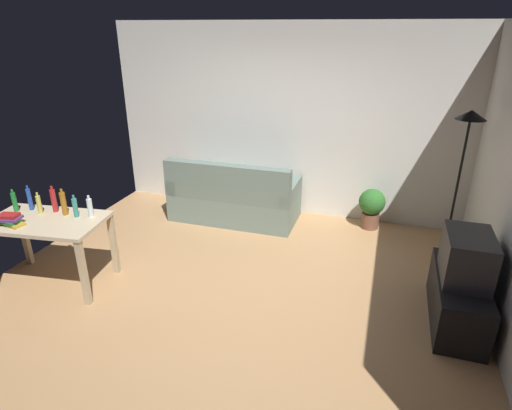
% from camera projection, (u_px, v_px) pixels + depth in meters
% --- Properties ---
extents(ground_plane, '(5.20, 4.40, 0.02)m').
position_uv_depth(ground_plane, '(234.00, 284.00, 4.70)').
color(ground_plane, tan).
extents(wall_rear, '(5.20, 0.10, 2.70)m').
position_uv_depth(wall_rear, '(285.00, 122.00, 6.10)').
color(wall_rear, silver).
rests_on(wall_rear, ground_plane).
extents(couch, '(1.80, 0.84, 0.92)m').
position_uv_depth(couch, '(234.00, 200.00, 6.13)').
color(couch, slate).
rests_on(couch, ground_plane).
extents(tv_stand, '(0.44, 1.10, 0.48)m').
position_uv_depth(tv_stand, '(458.00, 299.00, 4.01)').
color(tv_stand, black).
rests_on(tv_stand, ground_plane).
extents(tv, '(0.41, 0.60, 0.44)m').
position_uv_depth(tv, '(468.00, 257.00, 3.83)').
color(tv, '#2D2D33').
rests_on(tv, tv_stand).
extents(torchiere_lamp, '(0.32, 0.32, 1.81)m').
position_uv_depth(torchiere_lamp, '(465.00, 147.00, 4.61)').
color(torchiere_lamp, black).
rests_on(torchiere_lamp, ground_plane).
extents(desk, '(1.28, 0.85, 0.76)m').
position_uv_depth(desk, '(47.00, 229.00, 4.47)').
color(desk, '#C6B28E').
rests_on(desk, ground_plane).
extents(potted_plant, '(0.36, 0.36, 0.57)m').
position_uv_depth(potted_plant, '(372.00, 206.00, 5.86)').
color(potted_plant, brown).
rests_on(potted_plant, ground_plane).
extents(bottle_green, '(0.05, 0.05, 0.25)m').
position_uv_depth(bottle_green, '(14.00, 202.00, 4.59)').
color(bottle_green, '#1E722D').
rests_on(bottle_green, desk).
extents(bottle_blue, '(0.05, 0.05, 0.28)m').
position_uv_depth(bottle_blue, '(30.00, 199.00, 4.62)').
color(bottle_blue, '#2347A3').
rests_on(bottle_blue, desk).
extents(bottle_squat, '(0.05, 0.05, 0.24)m').
position_uv_depth(bottle_squat, '(39.00, 204.00, 4.55)').
color(bottle_squat, '#BCB24C').
rests_on(bottle_squat, desk).
extents(bottle_red, '(0.06, 0.06, 0.29)m').
position_uv_depth(bottle_red, '(54.00, 200.00, 4.57)').
color(bottle_red, '#AD2323').
rests_on(bottle_red, desk).
extents(bottle_amber, '(0.06, 0.06, 0.29)m').
position_uv_depth(bottle_amber, '(64.00, 203.00, 4.50)').
color(bottle_amber, '#9E6019').
rests_on(bottle_amber, desk).
extents(bottle_tall, '(0.05, 0.05, 0.24)m').
position_uv_depth(bottle_tall, '(75.00, 207.00, 4.46)').
color(bottle_tall, teal).
rests_on(bottle_tall, desk).
extents(bottle_clear, '(0.05, 0.05, 0.24)m').
position_uv_depth(bottle_clear, '(90.00, 208.00, 4.46)').
color(bottle_clear, silver).
rests_on(bottle_clear, desk).
extents(book_stack, '(0.28, 0.19, 0.12)m').
position_uv_depth(book_stack, '(10.00, 220.00, 4.29)').
color(book_stack, '#B7932D').
rests_on(book_stack, desk).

